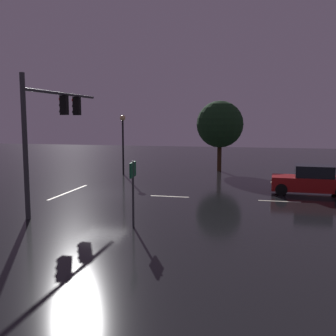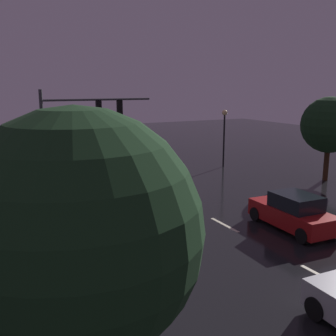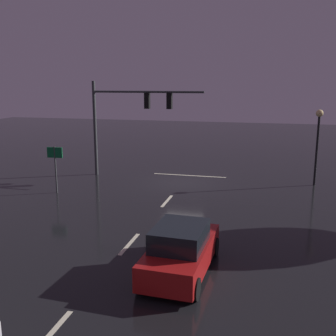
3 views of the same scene
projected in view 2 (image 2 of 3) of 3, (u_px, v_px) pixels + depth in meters
ground_plane at (141, 181)px, 27.58m from camera, size 80.00×80.00×0.00m
traffic_signal_assembly at (80, 119)px, 25.83m from camera, size 7.50×0.47×6.32m
lane_dash_far at (167, 195)px, 24.09m from camera, size 0.16×2.20×0.01m
lane_dash_mid at (225, 225)px, 18.88m from camera, size 0.16×2.20×0.01m
lane_dash_near at (326, 278)px, 13.66m from camera, size 0.16×2.20×0.01m
stop_bar at (130, 175)px, 29.48m from camera, size 5.00×0.16×0.01m
car_approaching at (293, 212)px, 18.21m from camera, size 2.07×4.43×1.70m
street_lamp_left_kerb at (224, 127)px, 31.80m from camera, size 0.44×0.44×4.65m
route_sign at (57, 174)px, 20.81m from camera, size 0.90×0.13×2.70m
tree_left_near at (329, 125)px, 27.07m from camera, size 3.87×3.87×5.84m
tree_right_near at (79, 233)px, 7.05m from camera, size 4.52×4.52×6.22m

